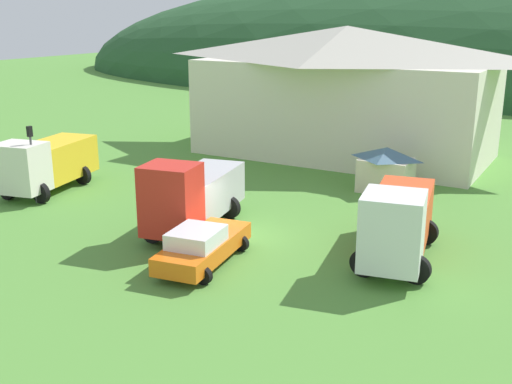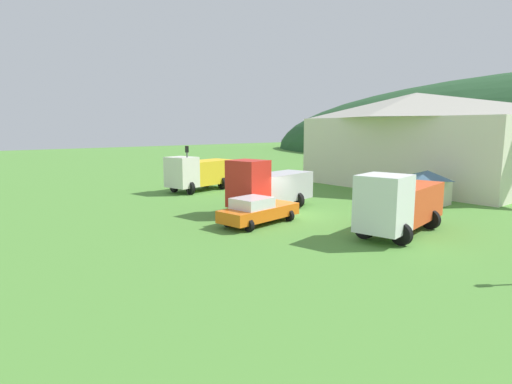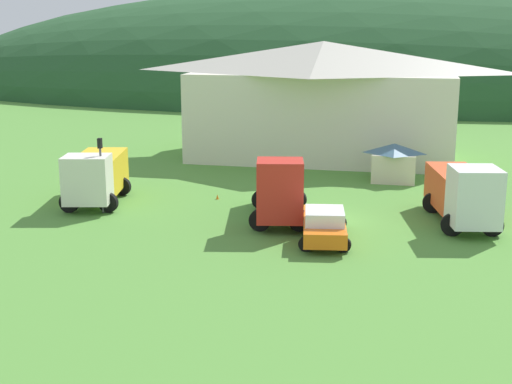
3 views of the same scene
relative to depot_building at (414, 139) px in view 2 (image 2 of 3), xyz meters
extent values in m
plane|color=#518C38|center=(2.56, -18.26, -4.59)|extent=(200.00, 200.00, 0.00)
cube|color=silver|center=(0.00, 0.00, -1.29)|extent=(19.49, 9.87, 6.59)
pyramid|color=#B7B2A3|center=(0.00, 0.00, 3.16)|extent=(21.05, 10.66, 2.31)
cube|color=beige|center=(5.71, -7.65, -3.65)|extent=(2.80, 2.22, 1.88)
pyramid|color=#42667F|center=(5.71, -7.65, -2.38)|extent=(3.02, 2.40, 0.66)
cube|color=silver|center=(-10.46, -19.20, -2.73)|extent=(2.81, 2.45, 2.62)
cube|color=black|center=(-10.44, -19.30, -2.15)|extent=(1.62, 1.82, 0.84)
cube|color=gold|center=(-11.15, -16.01, -2.97)|extent=(3.35, 4.97, 2.13)
cylinder|color=black|center=(-9.41, -18.98, -4.04)|extent=(1.10, 0.30, 1.10)
cylinder|color=black|center=(-11.51, -19.43, -4.04)|extent=(1.10, 0.30, 1.10)
cylinder|color=black|center=(-10.24, -15.11, -4.04)|extent=(1.10, 0.30, 1.10)
cylinder|color=black|center=(-12.34, -15.57, -4.04)|extent=(1.10, 0.30, 1.10)
cube|color=red|center=(0.46, -20.49, -2.51)|extent=(2.60, 2.37, 3.06)
cube|color=black|center=(0.47, -20.59, -1.83)|extent=(1.50, 1.78, 0.98)
cube|color=#B2B2B7|center=(-0.20, -17.04, -3.07)|extent=(3.18, 5.37, 1.93)
cylinder|color=black|center=(1.43, -20.30, -4.04)|extent=(1.10, 0.30, 1.10)
cylinder|color=black|center=(-0.51, -20.67, -4.04)|extent=(1.10, 0.30, 1.10)
cylinder|color=black|center=(0.63, -16.12, -4.04)|extent=(1.10, 0.30, 1.10)
cylinder|color=black|center=(-1.31, -16.49, -4.04)|extent=(1.10, 0.30, 1.10)
cube|color=white|center=(9.79, -19.28, -2.62)|extent=(2.64, 2.72, 2.84)
cube|color=black|center=(9.81, -19.40, -1.99)|extent=(1.54, 2.07, 0.91)
cube|color=#E04C23|center=(9.12, -15.74, -3.04)|extent=(3.11, 5.18, 1.99)
cylinder|color=black|center=(10.74, -19.10, -4.04)|extent=(1.10, 0.30, 1.10)
cylinder|color=black|center=(8.83, -19.46, -4.04)|extent=(1.10, 0.30, 1.10)
cylinder|color=black|center=(9.94, -14.85, -4.04)|extent=(1.10, 0.30, 1.10)
cylinder|color=black|center=(8.02, -15.21, -4.04)|extent=(1.10, 0.30, 1.10)
cube|color=orange|center=(2.79, -21.48, -3.90)|extent=(2.70, 5.52, 0.70)
cube|color=silver|center=(2.88, -22.11, -3.24)|extent=(2.08, 2.35, 0.62)
cylinder|color=black|center=(3.90, -23.14, -4.25)|extent=(0.68, 0.24, 0.68)
cylinder|color=black|center=(2.21, -23.39, -4.25)|extent=(0.68, 0.24, 0.68)
cylinder|color=black|center=(3.38, -19.58, -4.25)|extent=(0.68, 0.24, 0.68)
cylinder|color=black|center=(1.68, -19.83, -4.25)|extent=(0.68, 0.24, 0.68)
cylinder|color=#4C4C51|center=(-9.66, -19.09, -2.79)|extent=(0.12, 0.12, 3.59)
cube|color=black|center=(-9.66, -19.09, -0.72)|extent=(0.20, 0.24, 0.55)
sphere|color=green|center=(-9.66, -18.96, -0.72)|extent=(0.14, 0.14, 0.14)
cone|color=orange|center=(-4.34, -14.79, -4.59)|extent=(0.36, 0.36, 0.57)
camera|label=1|loc=(16.20, -40.61, 5.20)|focal=43.45mm
camera|label=2|loc=(21.67, -37.23, 1.12)|focal=29.58mm
camera|label=3|loc=(6.43, -53.37, 5.40)|focal=48.78mm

